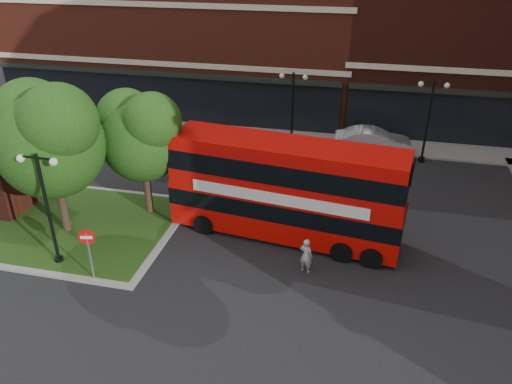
% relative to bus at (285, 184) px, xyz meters
% --- Properties ---
extents(ground, '(120.00, 120.00, 0.00)m').
position_rel_bus_xyz_m(ground, '(-3.31, -4.59, -2.60)').
color(ground, black).
rests_on(ground, ground).
extents(pavement_far, '(44.00, 3.00, 0.12)m').
position_rel_bus_xyz_m(pavement_far, '(-3.31, 11.91, -2.54)').
color(pavement_far, slate).
rests_on(pavement_far, ground).
extents(terrace_far_left, '(26.00, 12.00, 14.00)m').
position_rel_bus_xyz_m(terrace_far_left, '(-11.31, 19.41, 4.40)').
color(terrace_far_left, maroon).
rests_on(terrace_far_left, ground).
extents(terrace_far_right, '(18.00, 12.00, 16.00)m').
position_rel_bus_xyz_m(terrace_far_right, '(10.69, 19.41, 5.40)').
color(terrace_far_right, '#471911').
rests_on(terrace_far_right, ground).
extents(traffic_island, '(12.60, 7.60, 0.15)m').
position_rel_bus_xyz_m(traffic_island, '(-11.31, -1.59, -2.53)').
color(traffic_island, gray).
rests_on(traffic_island, ground).
extents(tree_island_west, '(5.40, 4.71, 7.21)m').
position_rel_bus_xyz_m(tree_island_west, '(-9.91, -2.01, 2.19)').
color(tree_island_west, '#2D2116').
rests_on(tree_island_west, ground).
extents(tree_island_east, '(4.46, 3.90, 6.29)m').
position_rel_bus_xyz_m(tree_island_east, '(-6.89, 0.47, 1.64)').
color(tree_island_east, '#2D2116').
rests_on(tree_island_east, ground).
extents(lamp_island, '(1.72, 0.36, 5.00)m').
position_rel_bus_xyz_m(lamp_island, '(-8.81, -4.39, 0.23)').
color(lamp_island, black).
rests_on(lamp_island, ground).
extents(lamp_far_left, '(1.72, 0.36, 5.00)m').
position_rel_bus_xyz_m(lamp_far_left, '(-1.31, 9.91, 0.23)').
color(lamp_far_left, black).
rests_on(lamp_far_left, ground).
extents(lamp_far_right, '(1.72, 0.36, 5.00)m').
position_rel_bus_xyz_m(lamp_far_right, '(6.69, 9.91, 0.23)').
color(lamp_far_right, black).
rests_on(lamp_far_right, ground).
extents(bus, '(10.59, 3.67, 3.96)m').
position_rel_bus_xyz_m(bus, '(0.00, 0.00, 0.00)').
color(bus, red).
rests_on(bus, ground).
extents(woman, '(0.66, 0.55, 1.54)m').
position_rel_bus_xyz_m(woman, '(1.36, -2.61, -1.83)').
color(woman, '#969598').
rests_on(woman, ground).
extents(car_silver, '(3.66, 1.51, 1.24)m').
position_rel_bus_xyz_m(car_silver, '(-6.14, 9.91, -1.98)').
color(car_silver, '#A4A6AB').
rests_on(car_silver, ground).
extents(car_white, '(4.88, 2.00, 1.57)m').
position_rel_bus_xyz_m(car_white, '(3.74, 10.63, -1.81)').
color(car_white, silver).
rests_on(car_white, ground).
extents(no_entry_sign, '(0.65, 0.20, 2.37)m').
position_rel_bus_xyz_m(no_entry_sign, '(-6.81, -5.09, -0.91)').
color(no_entry_sign, slate).
rests_on(no_entry_sign, ground).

